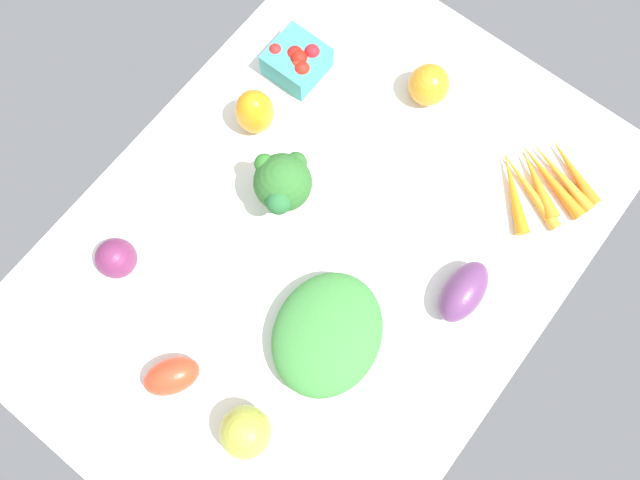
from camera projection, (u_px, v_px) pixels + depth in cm
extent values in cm
cube|color=white|center=(320.00, 245.00, 104.89)|extent=(104.00, 76.00, 2.00)
sphere|color=orange|center=(429.00, 85.00, 107.94)|extent=(7.38, 7.38, 7.38)
ellipsoid|color=#3B823A|center=(327.00, 334.00, 96.35)|extent=(23.84, 21.28, 6.88)
ellipsoid|color=red|center=(172.00, 376.00, 95.24)|extent=(10.56, 9.55, 5.58)
sphere|color=#A3A83A|center=(245.00, 432.00, 91.85)|extent=(7.97, 7.97, 7.97)
sphere|color=#6D2651|center=(116.00, 258.00, 99.75)|extent=(6.74, 6.74, 6.74)
cube|color=teal|center=(297.00, 61.00, 110.33)|extent=(9.55, 9.55, 5.37)
sphere|color=red|center=(299.00, 59.00, 107.87)|extent=(3.16, 3.16, 3.16)
sphere|color=red|center=(295.00, 54.00, 108.36)|extent=(3.00, 3.00, 3.00)
sphere|color=red|center=(299.00, 63.00, 107.85)|extent=(2.61, 2.61, 2.61)
sphere|color=red|center=(312.00, 52.00, 108.09)|extent=(2.77, 2.77, 2.77)
sphere|color=red|center=(302.00, 70.00, 107.41)|extent=(2.86, 2.86, 2.86)
sphere|color=red|center=(275.00, 50.00, 108.48)|extent=(2.44, 2.44, 2.44)
ellipsoid|color=orange|center=(255.00, 112.00, 105.32)|extent=(6.81, 6.81, 9.54)
cone|color=orange|center=(573.00, 170.00, 106.25)|extent=(8.08, 13.73, 2.38)
cone|color=orange|center=(560.00, 175.00, 106.08)|extent=(6.83, 15.62, 2.25)
cone|color=orange|center=(550.00, 179.00, 105.81)|extent=(7.48, 16.40, 2.40)
cone|color=orange|center=(537.00, 183.00, 105.45)|extent=(9.69, 12.57, 2.67)
cone|color=orange|center=(528.00, 187.00, 105.55)|extent=(8.32, 16.52, 2.12)
cone|color=orange|center=(513.00, 192.00, 105.13)|extent=(12.31, 12.45, 2.44)
ellipsoid|color=#633567|center=(464.00, 292.00, 98.46)|extent=(11.61, 6.87, 6.34)
cylinder|color=#A5D082|center=(285.00, 194.00, 104.34)|extent=(3.72, 3.72, 3.73)
sphere|color=#2E692A|center=(283.00, 183.00, 99.05)|extent=(9.68, 9.68, 9.68)
sphere|color=#276632|center=(279.00, 202.00, 96.49)|extent=(4.21, 4.21, 4.21)
sphere|color=#2E6F27|center=(264.00, 164.00, 98.02)|extent=(3.34, 3.34, 3.34)
sphere|color=#2C632A|center=(296.00, 163.00, 99.40)|extent=(3.69, 3.69, 3.69)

